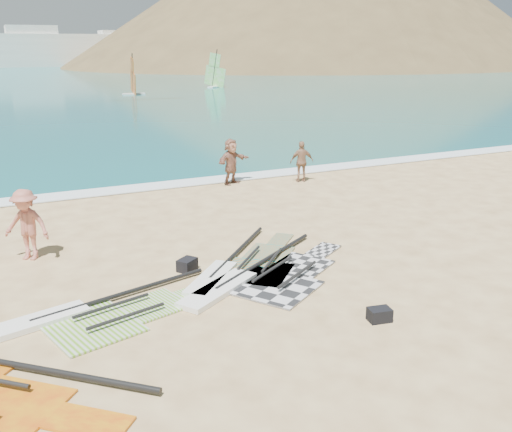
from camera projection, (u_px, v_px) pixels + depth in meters
name	position (u px, v px, depth m)	size (l,w,h in m)	color
ground	(278.00, 324.00, 11.46)	(300.00, 300.00, 0.00)	#E0BF83
surf_line	(129.00, 190.00, 22.05)	(300.00, 1.20, 0.04)	white
headland_main	(327.00, 65.00, 159.01)	(143.00, 143.00, 45.00)	brown
headland_minor	(403.00, 62.00, 182.29)	(70.00, 70.00, 28.00)	brown
rig_grey	(261.00, 278.00, 13.57)	(5.38, 3.94, 0.20)	#232326
rig_green	(91.00, 315.00, 11.72)	(5.25, 2.75, 0.20)	#60A914
rig_orange	(241.00, 267.00, 14.28)	(4.34, 4.02, 0.19)	orange
gear_bag_near	(187.00, 265.00, 14.14)	(0.48, 0.35, 0.30)	black
gear_bag_far	(379.00, 315.00, 11.56)	(0.45, 0.32, 0.27)	black
beachgoer_mid	(26.00, 225.00, 14.68)	(1.21, 0.70, 1.88)	#B66656
beachgoer_back	(302.00, 162.00, 23.16)	(0.98, 0.41, 1.66)	#9B7154
beachgoer_right	(231.00, 161.00, 22.77)	(1.70, 0.54, 1.84)	#A06B55
windsurfer_centre	(133.00, 83.00, 63.57)	(2.53, 3.05, 4.56)	white
windsurfer_right	(215.00, 77.00, 74.44)	(2.58, 2.60, 4.90)	white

